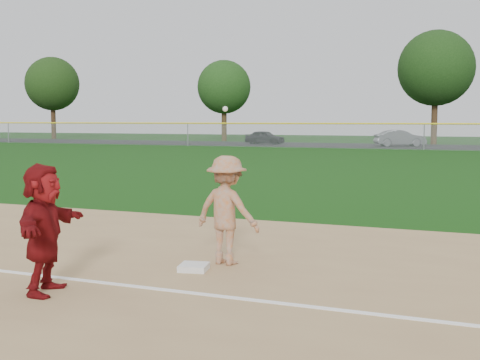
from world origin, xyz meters
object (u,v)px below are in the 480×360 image
(first_base, at_px, (194,267))
(base_runner, at_px, (44,229))
(car_left, at_px, (265,137))
(car_mid, at_px, (400,138))

(first_base, relative_size, base_runner, 0.24)
(first_base, xyz_separation_m, car_left, (-14.65, 45.89, 0.59))
(base_runner, height_order, car_mid, base_runner)
(base_runner, distance_m, car_mid, 47.27)
(base_runner, bearing_deg, car_mid, -13.41)
(first_base, height_order, car_mid, car_mid)
(first_base, xyz_separation_m, car_mid, (-2.14, 45.47, 0.65))
(first_base, height_order, car_left, car_left)
(base_runner, relative_size, car_left, 0.46)
(first_base, distance_m, car_left, 48.17)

